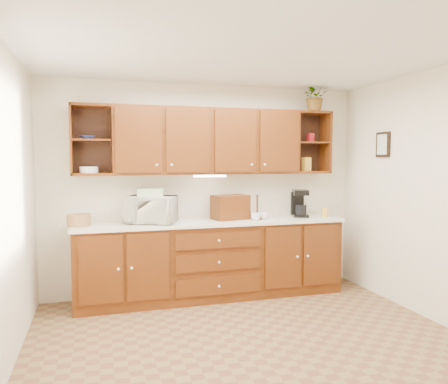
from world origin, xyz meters
TOP-DOWN VIEW (x-y plane):
  - floor at (0.00, 0.00)m, footprint 4.00×4.00m
  - ceiling at (0.00, 0.00)m, footprint 4.00×4.00m
  - back_wall at (0.00, 1.75)m, footprint 4.00×0.00m
  - left_wall at (-2.00, 0.00)m, footprint 0.00×3.50m
  - right_wall at (2.00, 0.00)m, footprint 0.00×3.50m
  - base_cabinets at (0.00, 1.45)m, footprint 3.20×0.60m
  - countertop at (0.00, 1.44)m, footprint 3.24×0.64m
  - upper_cabinets at (0.01, 1.59)m, footprint 3.20×0.33m
  - undercabinet_light at (0.00, 1.53)m, footprint 0.40×0.05m
  - framed_picture at (1.98, 0.90)m, footprint 0.03×0.24m
  - wicker_basket at (-1.52, 1.41)m, footprint 0.32×0.32m
  - microwave at (-0.73, 1.43)m, footprint 0.66×0.56m
  - towel_stack at (-0.73, 1.43)m, footprint 0.33×0.27m
  - wine_bottle at (-0.79, 1.46)m, footprint 0.07×0.07m
  - woven_tray at (-0.67, 1.69)m, footprint 0.37×0.18m
  - bread_box at (0.24, 1.46)m, footprint 0.47×0.35m
  - mug_tree at (0.55, 1.37)m, footprint 0.24×0.26m
  - canister_red at (0.42, 1.52)m, footprint 0.13×0.13m
  - canister_white at (0.37, 1.41)m, footprint 0.09×0.09m
  - canister_yellow at (1.46, 1.34)m, footprint 0.09×0.09m
  - coffee_maker at (1.17, 1.47)m, footprint 0.25×0.28m
  - bowl_stack at (-1.42, 1.57)m, footprint 0.21×0.21m
  - plate_stack at (-1.41, 1.57)m, footprint 0.26×0.26m
  - pantry_box_yellow at (1.30, 1.55)m, footprint 0.12×0.10m
  - pantry_box_red at (1.36, 1.57)m, footprint 0.08×0.07m
  - potted_plant at (1.40, 1.52)m, footprint 0.37×0.33m

SIDE VIEW (x-z plane):
  - floor at x=0.00m, z-range 0.00..0.00m
  - base_cabinets at x=0.00m, z-range 0.00..0.90m
  - countertop at x=0.00m, z-range 0.90..0.94m
  - woven_tray at x=-0.67m, z-range 0.77..1.13m
  - mug_tree at x=0.55m, z-range 0.83..1.14m
  - canister_yellow at x=1.46m, z-range 0.94..1.05m
  - wicker_basket at x=-1.52m, z-range 0.94..1.07m
  - canister_red at x=0.42m, z-range 0.94..1.07m
  - canister_white at x=0.37m, z-range 0.94..1.12m
  - wine_bottle at x=-0.79m, z-range 0.94..1.23m
  - bread_box at x=0.24m, z-range 0.94..1.24m
  - microwave at x=-0.73m, z-range 0.94..1.25m
  - coffee_maker at x=1.17m, z-range 0.93..1.28m
  - towel_stack at x=-0.73m, z-range 1.25..1.34m
  - back_wall at x=0.00m, z-range -0.70..3.30m
  - left_wall at x=-2.00m, z-range -0.45..3.05m
  - right_wall at x=2.00m, z-range -0.45..3.05m
  - undercabinet_light at x=0.00m, z-range 1.46..1.48m
  - plate_stack at x=-1.41m, z-range 1.52..1.59m
  - pantry_box_yellow at x=1.30m, z-range 1.52..1.70m
  - framed_picture at x=1.98m, z-range 1.70..2.00m
  - upper_cabinets at x=0.01m, z-range 1.49..2.29m
  - bowl_stack at x=-1.42m, z-range 1.90..1.94m
  - pantry_box_red at x=1.36m, z-range 1.90..2.01m
  - potted_plant at x=1.40m, z-range 2.29..2.67m
  - ceiling at x=0.00m, z-range 2.60..2.60m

